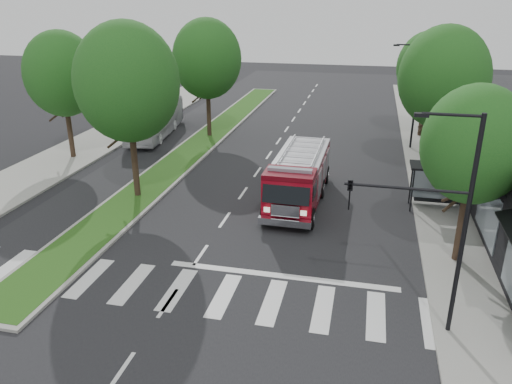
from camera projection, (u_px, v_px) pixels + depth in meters
The scene contains 15 objects.
ground at pixel (201, 255), 23.25m from camera, with size 140.00×140.00×0.00m, color black.
sidewalk_right at pixel (454, 197), 29.70m from camera, with size 5.00×80.00×0.15m, color gray.
sidewalk_left at pixel (52, 165), 35.30m from camera, with size 5.00×80.00×0.15m, color gray.
median at pixel (202, 142), 40.78m from camera, with size 3.00×50.00×0.15m.
bus_shelter at pixel (439, 175), 27.57m from camera, with size 3.20×1.60×2.61m.
tree_right_near at pixel (475, 145), 20.65m from camera, with size 4.40×4.40×8.05m.
tree_right_mid at pixel (444, 78), 31.17m from camera, with size 5.60×5.60×9.72m.
tree_right_far at pixel (428, 67), 40.47m from camera, with size 5.00×5.00×8.73m.
tree_median_near at pixel (127, 82), 27.43m from camera, with size 5.80×5.80×10.16m.
tree_median_far at pixel (207, 59), 40.24m from camera, with size 5.60×5.60×9.72m.
tree_left_mid at pixel (62, 74), 34.76m from camera, with size 5.20×5.20×9.16m.
streetlight_right_near at pixel (439, 212), 16.37m from camera, with size 4.08×0.22×8.00m.
streetlight_right_far at pixel (414, 92), 37.59m from camera, with size 2.11×0.20×8.00m.
fire_engine at pixel (299, 178), 28.76m from camera, with size 2.87×9.00×3.11m.
city_bus at pixel (155, 119), 42.61m from camera, with size 2.40×10.24×2.85m, color silver.
Camera 1 is at (7.10, -19.44, 11.30)m, focal length 35.00 mm.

